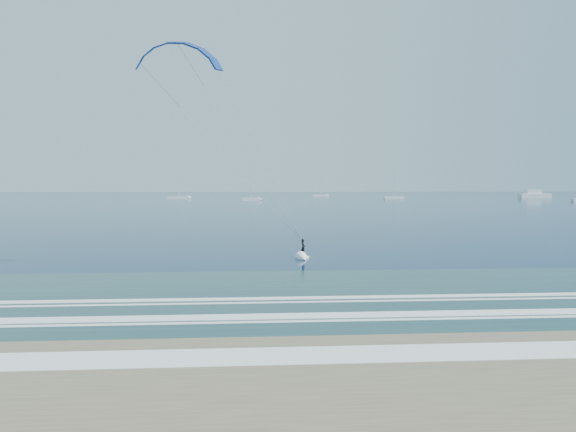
% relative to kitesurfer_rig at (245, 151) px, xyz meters
% --- Properties ---
extents(ground, '(900.00, 900.00, 0.00)m').
position_rel_kitesurfer_rig_xyz_m(ground, '(3.34, -22.64, -9.30)').
color(ground, '#082947').
rests_on(ground, ground).
extents(kitesurfer_rig, '(15.30, 8.90, 18.29)m').
position_rel_kitesurfer_rig_xyz_m(kitesurfer_rig, '(0.00, 0.00, 0.00)').
color(kitesurfer_rig, '#A8C417').
rests_on(kitesurfer_rig, ground).
extents(motor_yacht, '(15.26, 4.07, 6.27)m').
position_rel_kitesurfer_rig_xyz_m(motor_yacht, '(138.68, 202.10, -7.63)').
color(motor_yacht, white).
rests_on(motor_yacht, ground).
extents(sailboat_0, '(10.44, 2.40, 13.84)m').
position_rel_kitesurfer_rig_xyz_m(sailboat_0, '(-34.29, 198.91, -8.60)').
color(sailboat_0, white).
rests_on(sailboat_0, ground).
extents(sailboat_1, '(7.09, 2.40, 10.07)m').
position_rel_kitesurfer_rig_xyz_m(sailboat_1, '(-0.43, 169.62, -8.62)').
color(sailboat_1, white).
rests_on(sailboat_1, ground).
extents(sailboat_2, '(8.58, 2.40, 11.69)m').
position_rel_kitesurfer_rig_xyz_m(sailboat_2, '(36.62, 234.80, -8.61)').
color(sailboat_2, white).
rests_on(sailboat_2, ground).
extents(sailboat_3, '(8.85, 2.40, 12.06)m').
position_rel_kitesurfer_rig_xyz_m(sailboat_3, '(64.65, 189.11, -8.61)').
color(sailboat_3, white).
rests_on(sailboat_3, ground).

